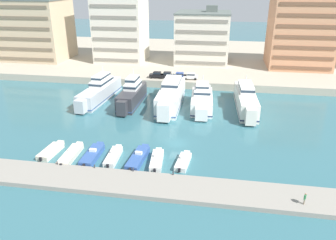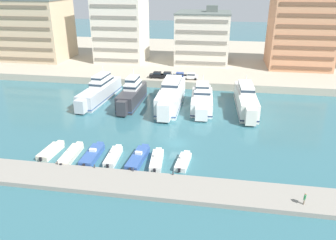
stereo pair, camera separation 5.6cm
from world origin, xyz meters
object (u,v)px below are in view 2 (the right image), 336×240
(motorboat_white_center_left, at_px, (113,156))
(car_black_left, at_px, (167,75))
(yacht_charcoal_left, at_px, (132,95))
(car_blue_mid_left, at_px, (180,75))
(yacht_white_center_left, at_px, (202,100))
(motorboat_white_center_right, at_px, (157,160))
(car_white_center_left, at_px, (191,76))
(motorboat_blue_center, at_px, (138,158))
(car_black_far_left, at_px, (157,75))
(yacht_ivory_center, at_px, (246,99))
(pedestrian_near_edge, at_px, (305,198))
(motorboat_cream_left, at_px, (71,154))
(motorboat_blue_mid_left, at_px, (93,155))
(yacht_white_mid_left, at_px, (171,95))
(motorboat_white_mid_right, at_px, (183,161))
(motorboat_cream_far_left, at_px, (51,151))
(yacht_silver_far_left, at_px, (100,91))

(motorboat_white_center_left, xyz_separation_m, car_black_left, (1.79, 43.30, 2.46))
(yacht_charcoal_left, bearing_deg, car_blue_mid_left, 61.86)
(yacht_white_center_left, height_order, motorboat_white_center_left, yacht_white_center_left)
(motorboat_white_center_right, bearing_deg, car_white_center_left, 88.51)
(motorboat_blue_center, relative_size, car_black_far_left, 2.07)
(car_blue_mid_left, bearing_deg, car_white_center_left, 0.04)
(yacht_ivory_center, bearing_deg, pedestrian_near_edge, -81.05)
(yacht_ivory_center, distance_m, motorboat_blue_center, 33.32)
(motorboat_blue_center, bearing_deg, yacht_white_center_left, 71.56)
(pedestrian_near_edge, bearing_deg, yacht_white_center_left, 114.42)
(yacht_white_center_left, height_order, motorboat_white_center_right, yacht_white_center_left)
(car_black_far_left, height_order, car_black_left, same)
(motorboat_white_center_left, height_order, motorboat_white_center_right, motorboat_white_center_right)
(motorboat_blue_center, xyz_separation_m, car_black_far_left, (-5.31, 42.95, 2.43))
(motorboat_cream_left, xyz_separation_m, car_black_left, (9.17, 43.73, 2.52))
(motorboat_blue_mid_left, distance_m, car_white_center_left, 45.17)
(yacht_white_center_left, height_order, car_black_far_left, yacht_white_center_left)
(yacht_charcoal_left, distance_m, car_white_center_left, 21.28)
(yacht_white_mid_left, distance_m, car_black_far_left, 17.42)
(yacht_white_center_left, distance_m, motorboat_white_mid_right, 25.88)
(motorboat_cream_far_left, height_order, motorboat_blue_center, motorboat_blue_center)
(yacht_white_mid_left, bearing_deg, motorboat_blue_mid_left, -108.62)
(yacht_charcoal_left, distance_m, motorboat_cream_left, 26.79)
(motorboat_blue_center, xyz_separation_m, motorboat_white_mid_right, (7.51, 0.26, -0.10))
(car_white_center_left, relative_size, pedestrian_near_edge, 2.47)
(motorboat_blue_mid_left, bearing_deg, motorboat_blue_center, 1.76)
(yacht_white_center_left, bearing_deg, yacht_white_mid_left, 174.11)
(car_black_far_left, xyz_separation_m, pedestrian_near_edge, (29.72, -51.52, -1.26))
(yacht_charcoal_left, xyz_separation_m, motorboat_blue_mid_left, (0.23, -26.15, -1.90))
(yacht_silver_far_left, xyz_separation_m, pedestrian_near_edge, (41.38, -36.75, -0.56))
(motorboat_blue_center, bearing_deg, car_black_far_left, 97.05)
(yacht_silver_far_left, relative_size, motorboat_blue_mid_left, 2.68)
(motorboat_white_mid_right, xyz_separation_m, car_blue_mid_left, (-6.37, 42.91, 2.54))
(yacht_silver_far_left, bearing_deg, car_black_far_left, 51.72)
(yacht_ivory_center, height_order, motorboat_cream_left, yacht_ivory_center)
(motorboat_cream_left, bearing_deg, car_blue_mid_left, 73.76)
(motorboat_cream_left, height_order, motorboat_white_center_right, motorboat_white_center_right)
(yacht_ivory_center, relative_size, motorboat_blue_center, 2.51)
(motorboat_white_center_left, height_order, motorboat_blue_center, motorboat_blue_center)
(motorboat_white_center_left, bearing_deg, yacht_white_center_left, 63.77)
(motorboat_cream_left, bearing_deg, pedestrian_near_edge, -12.52)
(car_black_left, xyz_separation_m, car_white_center_left, (6.78, 0.02, 0.00))
(pedestrian_near_edge, bearing_deg, car_blue_mid_left, 114.22)
(yacht_white_center_left, relative_size, car_white_center_left, 3.89)
(yacht_white_center_left, relative_size, yacht_ivory_center, 0.76)
(yacht_charcoal_left, height_order, yacht_white_mid_left, yacht_charcoal_left)
(motorboat_cream_left, distance_m, car_black_far_left, 44.05)
(yacht_white_mid_left, height_order, car_black_left, yacht_white_mid_left)
(car_black_left, bearing_deg, motorboat_cream_left, -101.84)
(yacht_white_center_left, height_order, yacht_ivory_center, yacht_white_center_left)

